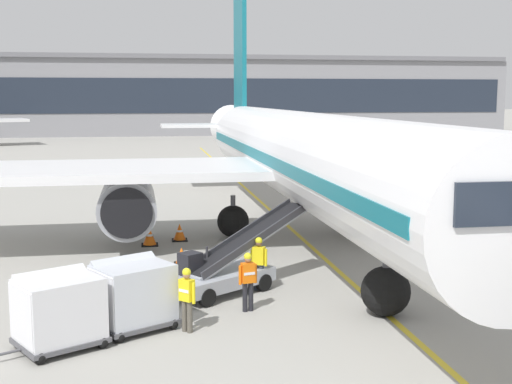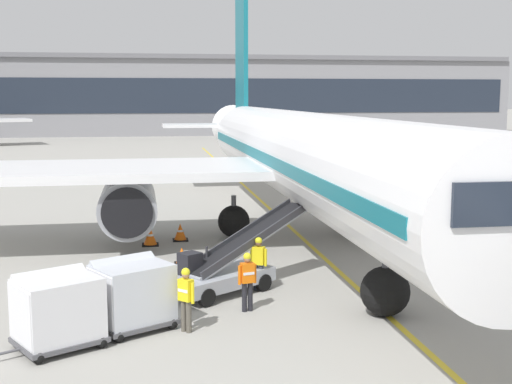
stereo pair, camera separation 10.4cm
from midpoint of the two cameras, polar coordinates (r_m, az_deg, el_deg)
The scene contains 13 objects.
parked_airplane at distance 29.47m, azimuth 3.80°, elevation 2.99°, with size 32.91×42.68×14.38m.
belt_loader at distance 21.84m, azimuth -2.35°, elevation -6.30°, with size 5.18×4.16×2.62m.
baggage_cart_lead at distance 18.70m, azimuth -10.24°, elevation -8.29°, with size 2.76×2.39×1.91m.
baggage_cart_second at distance 17.76m, azimuth -16.15°, elevation -9.37°, with size 2.76×2.39×1.91m.
ground_crew_by_loader at distance 19.85m, azimuth -0.58°, elevation -7.20°, with size 0.56×0.33×1.74m.
ground_crew_by_carts at distance 18.24m, azimuth -10.54°, elevation -8.72°, with size 0.43×0.46×1.74m.
ground_crew_marshaller at distance 18.25m, azimuth -5.73°, elevation -8.62°, with size 0.44×0.44×1.74m.
ground_crew_wingwalker at distance 21.93m, azimuth 0.35°, elevation -5.73°, with size 0.51×0.40×1.74m.
safety_cone_engine_keepout at distance 25.61m, azimuth -6.11°, elevation -5.35°, with size 0.56×0.56×0.64m.
safety_cone_wingtip at distance 29.74m, azimuth -6.26°, elevation -3.37°, with size 0.66×0.66×0.74m.
safety_cone_nose_mark at distance 28.94m, azimuth -8.76°, elevation -3.70°, with size 0.69×0.69×0.78m.
apron_guidance_line_lead_in at distance 29.30m, azimuth 4.40°, elevation -4.23°, with size 0.20×110.00×0.01m.
terminal_building at distance 117.75m, azimuth -5.07°, elevation 8.03°, with size 104.05×20.59×12.72m.
Camera 2 is at (-1.51, -10.60, 6.21)m, focal length 47.74 mm.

